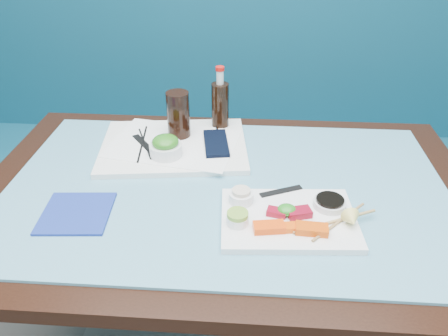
# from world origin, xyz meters

# --- Properties ---
(booth_bench) EXTENTS (3.00, 0.56, 1.17)m
(booth_bench) POSITION_xyz_m (0.00, 2.29, 0.37)
(booth_bench) COLOR navy
(booth_bench) RESTS_ON ground
(dining_table) EXTENTS (1.40, 0.90, 0.75)m
(dining_table) POSITION_xyz_m (0.00, 1.45, 0.67)
(dining_table) COLOR black
(dining_table) RESTS_ON ground
(glass_top) EXTENTS (1.22, 0.76, 0.01)m
(glass_top) POSITION_xyz_m (0.00, 1.45, 0.75)
(glass_top) COLOR #5C9FB9
(glass_top) RESTS_ON dining_table
(sashimi_plate) EXTENTS (0.34, 0.26, 0.02)m
(sashimi_plate) POSITION_xyz_m (0.16, 1.30, 0.77)
(sashimi_plate) COLOR white
(sashimi_plate) RESTS_ON glass_top
(salmon_left) EXTENTS (0.08, 0.05, 0.02)m
(salmon_left) POSITION_xyz_m (0.11, 1.25, 0.78)
(salmon_left) COLOR #FF490A
(salmon_left) RESTS_ON sashimi_plate
(salmon_mid) EXTENTS (0.06, 0.04, 0.01)m
(salmon_mid) POSITION_xyz_m (0.16, 1.25, 0.78)
(salmon_mid) COLOR #F95309
(salmon_mid) RESTS_ON sashimi_plate
(salmon_right) EXTENTS (0.08, 0.04, 0.02)m
(salmon_right) POSITION_xyz_m (0.21, 1.25, 0.78)
(salmon_right) COLOR #E44C09
(salmon_right) RESTS_ON sashimi_plate
(tuna_left) EXTENTS (0.05, 0.04, 0.02)m
(tuna_left) POSITION_xyz_m (0.13, 1.31, 0.78)
(tuna_left) COLOR maroon
(tuna_left) RESTS_ON sashimi_plate
(tuna_right) EXTENTS (0.07, 0.05, 0.02)m
(tuna_right) POSITION_xyz_m (0.19, 1.31, 0.78)
(tuna_right) COLOR maroon
(tuna_right) RESTS_ON sashimi_plate
(seaweed_garnish) EXTENTS (0.05, 0.05, 0.03)m
(seaweed_garnish) POSITION_xyz_m (0.16, 1.31, 0.79)
(seaweed_garnish) COLOR #24811D
(seaweed_garnish) RESTS_ON sashimi_plate
(ramekin_wasabi) EXTENTS (0.07, 0.07, 0.02)m
(ramekin_wasabi) POSITION_xyz_m (0.04, 1.27, 0.79)
(ramekin_wasabi) COLOR white
(ramekin_wasabi) RESTS_ON sashimi_plate
(wasabi_fill) EXTENTS (0.06, 0.06, 0.01)m
(wasabi_fill) POSITION_xyz_m (0.04, 1.27, 0.80)
(wasabi_fill) COLOR #7AA936
(wasabi_fill) RESTS_ON ramekin_wasabi
(ramekin_ginger) EXTENTS (0.07, 0.07, 0.03)m
(ramekin_ginger) POSITION_xyz_m (0.04, 1.36, 0.79)
(ramekin_ginger) COLOR white
(ramekin_ginger) RESTS_ON sashimi_plate
(ginger_fill) EXTENTS (0.05, 0.05, 0.01)m
(ginger_fill) POSITION_xyz_m (0.04, 1.36, 0.81)
(ginger_fill) COLOR beige
(ginger_fill) RESTS_ON ramekin_ginger
(soy_dish) EXTENTS (0.10, 0.10, 0.02)m
(soy_dish) POSITION_xyz_m (0.27, 1.35, 0.78)
(soy_dish) COLOR silver
(soy_dish) RESTS_ON sashimi_plate
(soy_fill) EXTENTS (0.07, 0.07, 0.01)m
(soy_fill) POSITION_xyz_m (0.27, 1.35, 0.79)
(soy_fill) COLOR black
(soy_fill) RESTS_ON soy_dish
(lemon_wedge) EXTENTS (0.05, 0.04, 0.04)m
(lemon_wedge) POSITION_xyz_m (0.31, 1.27, 0.80)
(lemon_wedge) COLOR #EEE071
(lemon_wedge) RESTS_ON sashimi_plate
(chopstick_sleeve) EXTENTS (0.12, 0.06, 0.00)m
(chopstick_sleeve) POSITION_xyz_m (0.15, 1.41, 0.78)
(chopstick_sleeve) COLOR black
(chopstick_sleeve) RESTS_ON sashimi_plate
(wooden_chopstick_a) EXTENTS (0.21, 0.11, 0.01)m
(wooden_chopstick_a) POSITION_xyz_m (0.27, 1.29, 0.78)
(wooden_chopstick_a) COLOR tan
(wooden_chopstick_a) RESTS_ON sashimi_plate
(wooden_chopstick_b) EXTENTS (0.15, 0.16, 0.01)m
(wooden_chopstick_b) POSITION_xyz_m (0.28, 1.29, 0.78)
(wooden_chopstick_b) COLOR #9A7648
(wooden_chopstick_b) RESTS_ON sashimi_plate
(serving_tray) EXTENTS (0.49, 0.39, 0.02)m
(serving_tray) POSITION_xyz_m (-0.18, 1.65, 0.77)
(serving_tray) COLOR white
(serving_tray) RESTS_ON glass_top
(paper_placemat) EXTENTS (0.43, 0.34, 0.00)m
(paper_placemat) POSITION_xyz_m (-0.18, 1.65, 0.78)
(paper_placemat) COLOR white
(paper_placemat) RESTS_ON serving_tray
(seaweed_bowl) EXTENTS (0.10, 0.10, 0.04)m
(seaweed_bowl) POSITION_xyz_m (-0.19, 1.57, 0.79)
(seaweed_bowl) COLOR white
(seaweed_bowl) RESTS_ON serving_tray
(seaweed_salad) EXTENTS (0.10, 0.10, 0.04)m
(seaweed_salad) POSITION_xyz_m (-0.19, 1.57, 0.82)
(seaweed_salad) COLOR #2B761B
(seaweed_salad) RESTS_ON seaweed_bowl
(cola_glass) EXTENTS (0.09, 0.09, 0.15)m
(cola_glass) POSITION_xyz_m (-0.17, 1.70, 0.85)
(cola_glass) COLOR black
(cola_glass) RESTS_ON serving_tray
(navy_pouch) EXTENTS (0.10, 0.18, 0.01)m
(navy_pouch) POSITION_xyz_m (-0.05, 1.65, 0.78)
(navy_pouch) COLOR black
(navy_pouch) RESTS_ON serving_tray
(fork) EXTENTS (0.02, 0.08, 0.01)m
(fork) POSITION_xyz_m (-0.05, 1.75, 0.78)
(fork) COLOR white
(fork) RESTS_ON serving_tray
(black_chopstick_a) EXTENTS (0.03, 0.23, 0.01)m
(black_chopstick_a) POSITION_xyz_m (-0.28, 1.64, 0.78)
(black_chopstick_a) COLOR black
(black_chopstick_a) RESTS_ON serving_tray
(black_chopstick_b) EXTENTS (0.09, 0.19, 0.01)m
(black_chopstick_b) POSITION_xyz_m (-0.27, 1.64, 0.78)
(black_chopstick_b) COLOR black
(black_chopstick_b) RESTS_ON serving_tray
(tray_sleeve) EXTENTS (0.10, 0.12, 0.00)m
(tray_sleeve) POSITION_xyz_m (-0.28, 1.64, 0.78)
(tray_sleeve) COLOR black
(tray_sleeve) RESTS_ON serving_tray
(cola_bottle_body) EXTENTS (0.06, 0.06, 0.17)m
(cola_bottle_body) POSITION_xyz_m (-0.04, 1.79, 0.84)
(cola_bottle_body) COLOR black
(cola_bottle_body) RESTS_ON glass_top
(cola_bottle_neck) EXTENTS (0.03, 0.03, 0.05)m
(cola_bottle_neck) POSITION_xyz_m (-0.04, 1.79, 0.95)
(cola_bottle_neck) COLOR silver
(cola_bottle_neck) RESTS_ON cola_bottle_body
(cola_bottle_cap) EXTENTS (0.03, 0.03, 0.01)m
(cola_bottle_cap) POSITION_xyz_m (-0.04, 1.79, 0.98)
(cola_bottle_cap) COLOR red
(cola_bottle_cap) RESTS_ON cola_bottle_neck
(blue_napkin) EXTENTS (0.18, 0.18, 0.01)m
(blue_napkin) POSITION_xyz_m (-0.37, 1.30, 0.76)
(blue_napkin) COLOR navy
(blue_napkin) RESTS_ON glass_top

